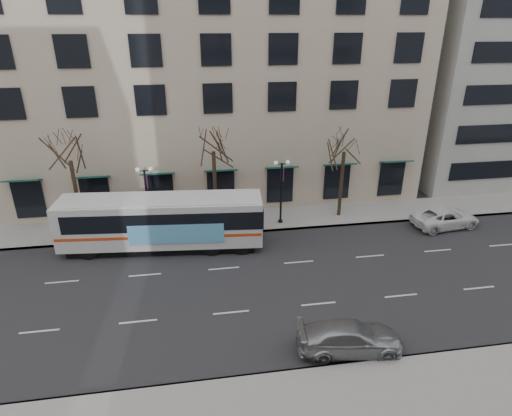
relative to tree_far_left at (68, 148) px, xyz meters
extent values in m
plane|color=black|center=(10.00, -8.80, -6.70)|extent=(160.00, 160.00, 0.00)
cube|color=gray|center=(15.00, 0.20, -6.62)|extent=(80.00, 4.00, 0.15)
cube|color=#B8A58D|center=(8.00, 12.20, 5.30)|extent=(40.00, 20.00, 24.00)
cylinder|color=black|center=(0.00, 0.00, -3.83)|extent=(0.28, 0.28, 5.74)
cylinder|color=black|center=(10.00, 0.00, -3.72)|extent=(0.28, 0.28, 5.95)
cylinder|color=black|center=(20.00, 0.00, -3.97)|extent=(0.28, 0.28, 5.46)
cylinder|color=black|center=(5.00, -0.60, -4.20)|extent=(0.16, 0.16, 5.00)
cylinder|color=black|center=(5.00, -0.60, -6.55)|extent=(0.36, 0.36, 0.30)
cube|color=black|center=(5.00, -0.60, -1.75)|extent=(0.90, 0.06, 0.06)
sphere|color=silver|center=(4.55, -0.60, -1.65)|extent=(0.32, 0.32, 0.32)
sphere|color=silver|center=(5.45, -0.60, -1.65)|extent=(0.32, 0.32, 0.32)
cube|color=#611A63|center=(5.12, -0.60, -2.60)|extent=(0.04, 0.45, 1.00)
cylinder|color=black|center=(15.00, -0.60, -4.20)|extent=(0.16, 0.16, 5.00)
cylinder|color=black|center=(15.00, -0.60, -6.55)|extent=(0.36, 0.36, 0.30)
cube|color=black|center=(15.00, -0.60, -1.75)|extent=(0.90, 0.06, 0.06)
sphere|color=silver|center=(14.55, -0.60, -1.65)|extent=(0.32, 0.32, 0.32)
sphere|color=silver|center=(15.45, -0.60, -1.65)|extent=(0.32, 0.32, 0.32)
cube|color=#611A63|center=(15.12, -0.60, -2.60)|extent=(0.04, 0.45, 1.00)
cube|color=silver|center=(6.06, -3.00, -4.60)|extent=(14.01, 4.25, 3.16)
cube|color=black|center=(6.06, -3.00, -6.38)|extent=(12.88, 3.79, 0.52)
cube|color=black|center=(6.41, -3.03, -4.11)|extent=(13.47, 4.25, 1.26)
cube|color=#D04013|center=(6.06, -3.00, -5.15)|extent=(13.88, 4.27, 0.21)
cube|color=#5CADE0|center=(7.07, -4.63, -4.92)|extent=(6.30, 0.65, 1.38)
cube|color=silver|center=(6.06, -3.00, -2.99)|extent=(13.30, 3.89, 0.09)
cylinder|color=black|center=(1.13, -3.87, -6.12)|extent=(1.17, 0.43, 1.15)
cylinder|color=black|center=(1.38, -1.24, -6.12)|extent=(1.17, 0.43, 1.15)
cylinder|color=black|center=(9.37, -4.63, -6.12)|extent=(1.17, 0.43, 1.15)
cylinder|color=black|center=(9.62, -2.00, -6.12)|extent=(1.17, 0.43, 1.15)
cylinder|color=black|center=(11.43, -4.83, -6.12)|extent=(1.17, 0.43, 1.15)
cylinder|color=black|center=(11.68, -2.19, -6.12)|extent=(1.17, 0.43, 1.15)
imported|color=#9DA1A4|center=(15.39, -14.89, -5.96)|extent=(5.28, 2.57, 1.48)
imported|color=white|center=(27.53, -3.04, -5.97)|extent=(5.48, 3.02, 1.45)
camera|label=1|loc=(8.37, -30.29, 8.17)|focal=30.00mm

